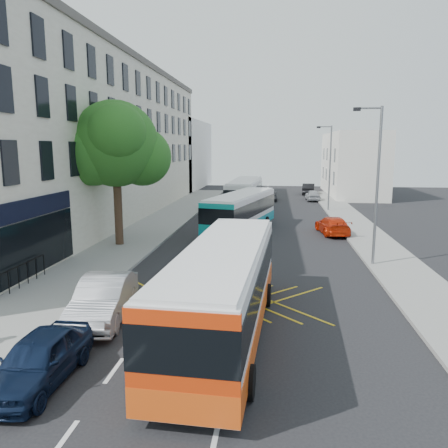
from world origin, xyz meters
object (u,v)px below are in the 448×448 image
(bus_mid, at_px, (241,212))
(parked_car_blue, at_px, (39,359))
(distant_car_silver, at_px, (313,195))
(distant_car_dark, at_px, (308,189))
(parked_car_silver, at_px, (104,299))
(street_tree, at_px, (115,145))
(red_hatchback, at_px, (332,225))
(distant_car_grey, at_px, (268,195))
(motorbike, at_px, (234,362))
(lamp_far, at_px, (329,163))
(bus_near, at_px, (224,289))
(bus_far, at_px, (245,195))
(lamp_near, at_px, (376,178))

(bus_mid, xyz_separation_m, parked_car_blue, (-3.64, -21.25, -0.84))
(distant_car_silver, bearing_deg, parked_car_blue, 73.56)
(parked_car_blue, height_order, distant_car_dark, distant_car_dark)
(parked_car_silver, bearing_deg, street_tree, 100.35)
(red_hatchback, bearing_deg, parked_car_silver, 51.59)
(distant_car_silver, relative_size, distant_car_dark, 0.85)
(distant_car_grey, bearing_deg, motorbike, -89.61)
(lamp_far, distance_m, parked_car_silver, 30.79)
(motorbike, bearing_deg, distant_car_grey, 107.65)
(parked_car_silver, bearing_deg, distant_car_dark, 69.52)
(lamp_far, bearing_deg, parked_car_blue, -108.66)
(motorbike, bearing_deg, bus_near, 118.87)
(parked_car_silver, xyz_separation_m, distant_car_silver, (10.40, 36.99, -0.13))
(bus_far, height_order, parked_car_silver, bus_far)
(lamp_far, bearing_deg, street_tree, -130.81)
(lamp_far, bearing_deg, red_hatchback, -94.57)
(street_tree, relative_size, bus_far, 0.80)
(bus_mid, bearing_deg, lamp_near, -34.84)
(bus_near, relative_size, distant_car_grey, 2.43)
(parked_car_blue, relative_size, red_hatchback, 0.90)
(lamp_far, distance_m, distant_car_grey, 10.82)
(bus_far, relative_size, distant_car_dark, 2.49)
(parked_car_blue, relative_size, distant_car_grey, 0.88)
(street_tree, relative_size, red_hatchback, 2.02)
(parked_car_silver, height_order, distant_car_grey, parked_car_silver)
(bus_near, height_order, red_hatchback, bus_near)
(bus_near, bearing_deg, street_tree, 126.10)
(lamp_far, bearing_deg, distant_car_grey, 125.64)
(parked_car_silver, distance_m, distant_car_grey, 37.01)
(bus_near, relative_size, bus_far, 1.00)
(distant_car_grey, bearing_deg, lamp_near, -77.71)
(lamp_near, distance_m, parked_car_blue, 17.44)
(parked_car_silver, xyz_separation_m, red_hatchback, (10.18, 17.04, -0.14))
(red_hatchback, bearing_deg, lamp_far, -102.11)
(lamp_far, xyz_separation_m, bus_far, (-7.97, -0.64, -3.01))
(lamp_far, distance_m, bus_near, 30.19)
(bus_mid, distance_m, distant_car_grey, 19.86)
(bus_mid, distance_m, bus_far, 10.98)
(distant_car_grey, bearing_deg, distant_car_dark, 55.40)
(lamp_far, height_order, parked_car_blue, lamp_far)
(bus_far, xyz_separation_m, distant_car_silver, (7.28, 9.17, -0.97))
(distant_car_dark, bearing_deg, parked_car_silver, 81.96)
(parked_car_silver, bearing_deg, bus_mid, 70.65)
(street_tree, bearing_deg, lamp_far, 49.19)
(bus_near, distance_m, parked_car_silver, 4.62)
(parked_car_blue, relative_size, parked_car_silver, 0.84)
(street_tree, xyz_separation_m, bus_far, (6.73, 16.39, -4.69))
(red_hatchback, height_order, distant_car_grey, red_hatchback)
(street_tree, height_order, distant_car_grey, street_tree)
(motorbike, bearing_deg, lamp_near, 82.59)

